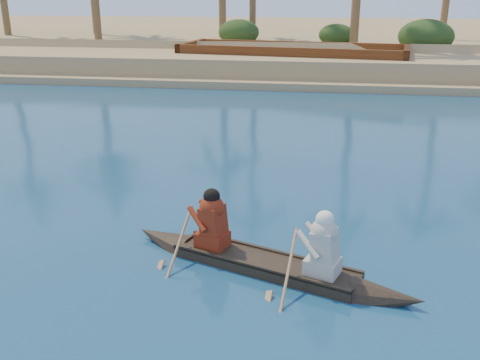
# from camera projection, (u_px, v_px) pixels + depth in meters

# --- Properties ---
(sandy_embankment) EXTENTS (150.00, 51.00, 1.50)m
(sandy_embankment) POSITION_uv_depth(u_px,v_px,m) (377.00, 40.00, 47.76)
(sandy_embankment) COLOR tan
(sandy_embankment) RESTS_ON ground
(shrub_cluster) EXTENTS (100.00, 6.00, 2.40)m
(shrub_cluster) POSITION_uv_depth(u_px,v_px,m) (399.00, 49.00, 33.20)
(shrub_cluster) COLOR #1E3112
(shrub_cluster) RESTS_ON ground
(canoe) EXTENTS (5.28, 2.48, 1.47)m
(canoe) POSITION_uv_depth(u_px,v_px,m) (264.00, 254.00, 9.07)
(canoe) COLOR #32251B
(canoe) RESTS_ON ground
(barge_mid) EXTENTS (12.97, 5.83, 2.09)m
(barge_mid) POSITION_uv_depth(u_px,v_px,m) (292.00, 63.00, 30.09)
(barge_mid) COLOR brown
(barge_mid) RESTS_ON ground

